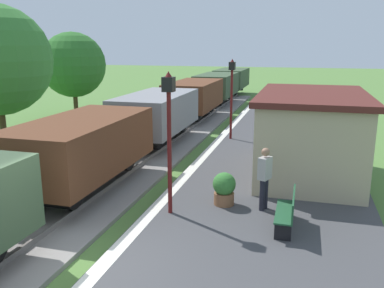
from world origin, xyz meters
name	(u,v)px	position (x,y,z in m)	size (l,w,h in m)	color
ground_plane	(77,283)	(0.00, 0.00, 0.00)	(160.00, 160.00, 0.00)	#517A38
platform_edge_stripe	(94,274)	(0.40, 0.00, 0.25)	(0.36, 60.00, 0.01)	silver
rail_near	(4,262)	(-1.68, 0.00, 0.19)	(0.07, 60.00, 0.14)	slate
freight_train	(178,105)	(-2.40, 14.44, 1.40)	(2.50, 39.20, 2.12)	#384C33
station_hut	(311,133)	(4.40, 7.77, 1.65)	(3.50, 5.80, 2.78)	tan
bench_near_hut	(288,211)	(3.91, 3.02, 0.72)	(0.42, 1.50, 0.91)	#1E4C2D
person_waiting	(264,176)	(3.23, 4.10, 1.18)	(0.37, 0.44, 1.71)	black
potted_planter	(224,188)	(2.14, 4.17, 0.72)	(0.64, 0.64, 0.92)	brown
lamp_post_near	(169,118)	(0.88, 3.23, 2.80)	(0.28, 0.28, 3.70)	#591414
lamp_post_far	(232,84)	(0.88, 12.24, 2.80)	(0.28, 0.28, 3.70)	#591414
tree_field_left	(73,65)	(-10.01, 16.74, 3.33)	(4.06, 4.06, 5.36)	#4C3823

